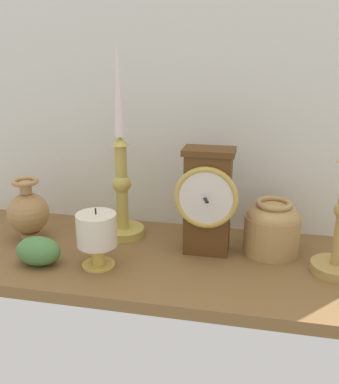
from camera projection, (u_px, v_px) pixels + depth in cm
name	position (u px, v px, depth cm)	size (l,w,h in cm)	color
ground_plane	(151.00, 259.00, 91.13)	(100.00, 36.00, 2.40)	brown
back_wall	(170.00, 88.00, 97.73)	(120.00, 2.00, 65.00)	silver
mantel_clock	(207.00, 200.00, 88.33)	(12.75, 9.13, 22.21)	#543315
candlestick_tall_left	(121.00, 179.00, 96.10)	(9.65, 9.65, 43.65)	gold
brass_vase_bulbous	(28.00, 212.00, 96.33)	(9.16, 9.16, 13.98)	#AC7F4A
brass_vase_jar	(272.00, 227.00, 90.12)	(11.58, 11.58, 11.42)	tan
pillar_candle_front	(97.00, 234.00, 84.05)	(7.83, 7.83, 12.10)	gold
ivy_sprig	(38.00, 251.00, 85.83)	(9.15, 6.40, 5.73)	#4D8144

